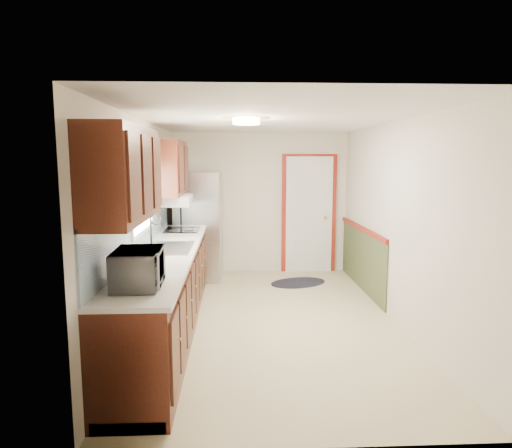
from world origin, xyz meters
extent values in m
cube|color=#BDB285|center=(0.00, 0.00, 0.00)|extent=(3.20, 5.20, 0.12)
cube|color=white|center=(0.00, 0.00, 2.40)|extent=(3.20, 5.20, 0.12)
cube|color=beige|center=(0.00, 2.50, 1.20)|extent=(3.20, 0.10, 2.40)
cube|color=beige|center=(0.00, -2.50, 1.20)|extent=(3.20, 0.10, 2.40)
cube|color=beige|center=(-1.50, 0.00, 1.20)|extent=(0.10, 5.20, 2.40)
cube|color=beige|center=(1.50, 0.00, 1.20)|extent=(0.10, 5.20, 2.40)
cube|color=#3A160D|center=(-1.20, -0.30, 0.45)|extent=(0.60, 4.00, 0.90)
cube|color=silver|center=(-1.19, -0.30, 0.92)|extent=(0.63, 4.00, 0.04)
cube|color=#5597CF|center=(-1.49, -0.30, 1.22)|extent=(0.02, 4.00, 0.55)
cube|color=#3A160D|center=(-1.32, -1.60, 1.83)|extent=(0.35, 1.40, 0.75)
cube|color=#3A160D|center=(-1.32, 1.10, 1.83)|extent=(0.35, 1.20, 0.75)
cube|color=white|center=(-1.49, -0.20, 1.62)|extent=(0.02, 1.00, 0.90)
cube|color=#BF6223|center=(-1.44, -0.20, 1.97)|extent=(0.05, 1.12, 0.24)
cube|color=#B7B7BC|center=(-1.19, -0.20, 0.95)|extent=(0.52, 0.82, 0.02)
cube|color=white|center=(-1.27, 1.15, 1.38)|extent=(0.45, 0.60, 0.15)
cube|color=maroon|center=(0.85, 2.47, 1.00)|extent=(0.94, 0.05, 2.08)
cube|color=white|center=(0.85, 2.44, 1.00)|extent=(0.80, 0.04, 2.00)
cube|color=#414B2A|center=(1.49, 1.35, 0.45)|extent=(0.02, 2.30, 0.90)
cube|color=maroon|center=(1.48, 1.35, 0.92)|extent=(0.04, 2.30, 0.06)
cylinder|color=#FFD88C|center=(-0.30, -0.20, 2.36)|extent=(0.30, 0.30, 0.06)
imported|color=white|center=(-1.20, -1.76, 1.12)|extent=(0.32, 0.55, 0.36)
cube|color=#B7B7BC|center=(-1.02, 2.05, 0.87)|extent=(0.75, 0.71, 1.74)
cylinder|color=black|center=(-1.26, 1.67, 0.79)|extent=(0.02, 0.02, 1.22)
ellipsoid|color=black|center=(0.57, 1.68, 0.01)|extent=(1.07, 0.89, 0.01)
cube|color=black|center=(-1.19, 1.17, 0.95)|extent=(0.47, 0.56, 0.02)
camera|label=1|loc=(-0.43, -5.33, 1.94)|focal=32.00mm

